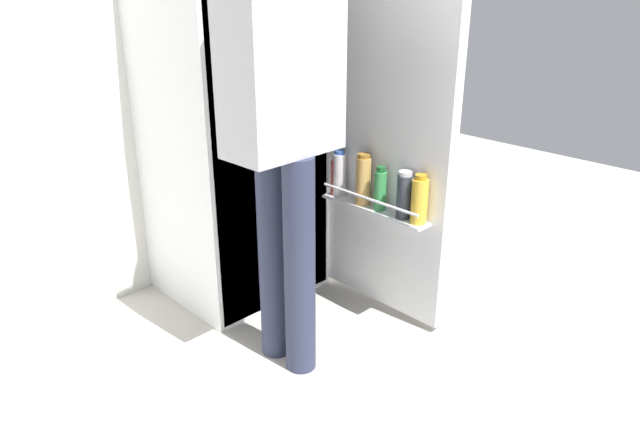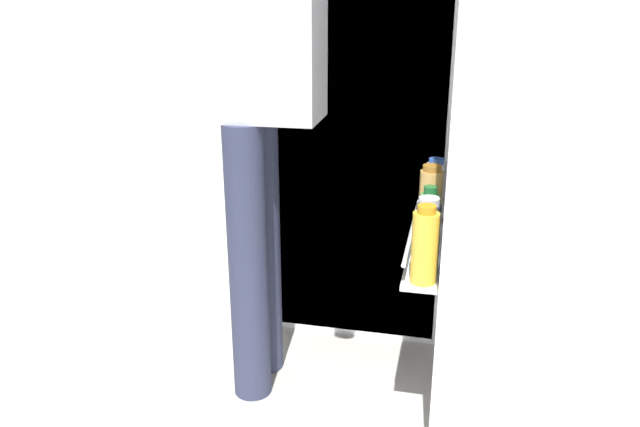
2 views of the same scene
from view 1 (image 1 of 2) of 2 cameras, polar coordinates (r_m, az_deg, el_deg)
name	(u,v)px [view 1 (image 1 of 2)]	position (r m, az deg, el deg)	size (l,w,h in m)	color
ground_plane	(315,326)	(2.73, -0.49, -10.76)	(6.77, 6.77, 0.00)	#B7B2A8
kitchen_wall	(180,2)	(3.01, -13.21, 19.09)	(4.40, 0.10, 2.70)	silver
refrigerator	(245,114)	(2.75, -7.24, 9.46)	(0.73, 1.26, 1.77)	white
person	(285,100)	(2.11, -3.40, 10.78)	(0.56, 0.74, 1.77)	#2D334C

